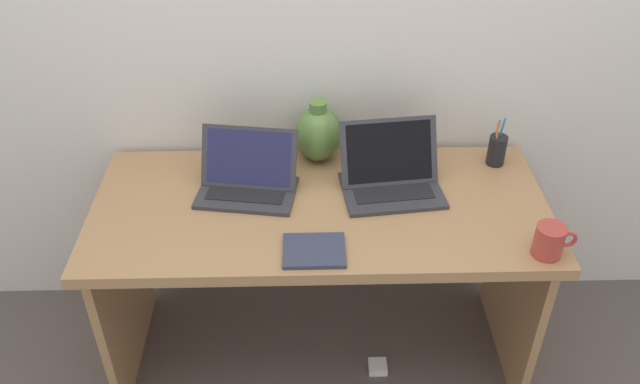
% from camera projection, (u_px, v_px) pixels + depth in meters
% --- Properties ---
extents(ground_plane, '(6.00, 6.00, 0.00)m').
position_uv_depth(ground_plane, '(320.00, 349.00, 2.61)').
color(ground_plane, '#564C47').
extents(back_wall, '(4.40, 0.04, 2.40)m').
position_uv_depth(back_wall, '(317.00, 25.00, 2.21)').
color(back_wall, silver).
rests_on(back_wall, ground).
extents(desk, '(1.52, 0.68, 0.73)m').
position_uv_depth(desk, '(320.00, 239.00, 2.27)').
color(desk, '#AD7F51').
rests_on(desk, ground).
extents(laptop_left, '(0.36, 0.26, 0.21)m').
position_uv_depth(laptop_left, '(248.00, 176.00, 2.21)').
color(laptop_left, '#333338').
rests_on(laptop_left, desk).
extents(laptop_right, '(0.36, 0.28, 0.22)m').
position_uv_depth(laptop_right, '(391.00, 173.00, 2.22)').
color(laptop_right, '#333338').
rests_on(laptop_right, desk).
extents(green_vase, '(0.17, 0.17, 0.23)m').
position_uv_depth(green_vase, '(318.00, 134.00, 2.34)').
color(green_vase, '#5B843D').
rests_on(green_vase, desk).
extents(notebook_stack, '(0.19, 0.15, 0.01)m').
position_uv_depth(notebook_stack, '(314.00, 251.00, 1.98)').
color(notebook_stack, '#33384C').
rests_on(notebook_stack, desk).
extents(coffee_mug, '(0.13, 0.09, 0.10)m').
position_uv_depth(coffee_mug, '(550.00, 241.00, 1.94)').
color(coffee_mug, '#B23D33').
rests_on(coffee_mug, desk).
extents(pen_cup, '(0.06, 0.06, 0.18)m').
position_uv_depth(pen_cup, '(497.00, 150.00, 2.34)').
color(pen_cup, black).
rests_on(pen_cup, desk).
extents(power_brick, '(0.07, 0.07, 0.03)m').
position_uv_depth(power_brick, '(378.00, 367.00, 2.52)').
color(power_brick, white).
rests_on(power_brick, ground).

